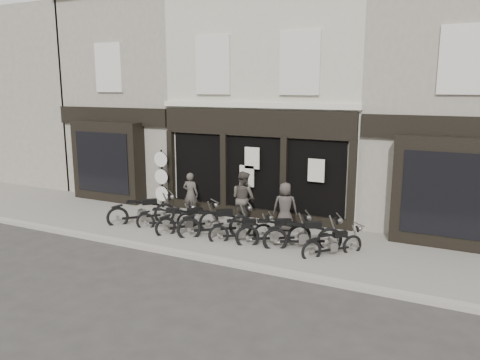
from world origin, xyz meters
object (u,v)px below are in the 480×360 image
at_px(motorcycle_1, 167,220).
at_px(man_left, 191,194).
at_px(man_centre, 243,198).
at_px(motorcycle_7, 333,246).
at_px(man_right, 285,207).
at_px(advert_sign_post, 162,181).
at_px(motorcycle_2, 188,222).
at_px(motorcycle_5, 274,234).
at_px(motorcycle_3, 216,225).
at_px(motorcycle_4, 242,232).
at_px(motorcycle_6, 304,237).
at_px(motorcycle_0, 142,213).

distance_m(motorcycle_1, man_left, 1.70).
bearing_deg(man_centre, motorcycle_7, 177.62).
distance_m(man_right, advert_sign_post, 5.29).
height_order(motorcycle_1, motorcycle_2, motorcycle_2).
distance_m(motorcycle_2, motorcycle_7, 4.71).
xyz_separation_m(motorcycle_1, man_left, (-0.09, 1.62, 0.53)).
relative_size(motorcycle_5, man_right, 1.28).
height_order(motorcycle_3, man_centre, man_centre).
bearing_deg(motorcycle_7, motorcycle_4, 133.42).
distance_m(motorcycle_3, man_right, 2.29).
bearing_deg(motorcycle_4, man_centre, 81.86).
relative_size(motorcycle_6, man_centre, 1.15).
height_order(motorcycle_3, motorcycle_4, motorcycle_3).
bearing_deg(motorcycle_5, advert_sign_post, 128.84).
xyz_separation_m(motorcycle_4, motorcycle_5, (1.01, 0.11, 0.05)).
bearing_deg(motorcycle_3, motorcycle_7, -37.35).
bearing_deg(motorcycle_3, man_centre, 43.32).
relative_size(motorcycle_3, man_centre, 1.11).
xyz_separation_m(motorcycle_3, man_centre, (0.24, 1.43, 0.58)).
xyz_separation_m(motorcycle_1, motorcycle_6, (4.69, 0.10, 0.06)).
bearing_deg(man_left, motorcycle_3, 131.47).
relative_size(motorcycle_0, motorcycle_4, 1.05).
height_order(motorcycle_0, motorcycle_1, motorcycle_0).
bearing_deg(advert_sign_post, man_left, -17.78).
xyz_separation_m(motorcycle_0, motorcycle_5, (4.89, -0.09, -0.01)).
bearing_deg(motorcycle_5, motorcycle_3, 150.83).
relative_size(motorcycle_0, motorcycle_3, 0.91).
distance_m(motorcycle_0, man_left, 1.86).
height_order(motorcycle_3, motorcycle_6, motorcycle_3).
distance_m(motorcycle_6, man_centre, 2.93).
bearing_deg(motorcycle_0, motorcycle_4, -49.05).
bearing_deg(motorcycle_1, motorcycle_6, -26.45).
xyz_separation_m(motorcycle_1, motorcycle_2, (0.87, -0.04, 0.04)).
relative_size(man_left, man_centre, 0.85).
xyz_separation_m(man_right, advert_sign_post, (-5.25, 0.64, 0.24)).
distance_m(motorcycle_6, man_left, 5.03).
distance_m(motorcycle_1, motorcycle_4, 2.81).
relative_size(motorcycle_0, motorcycle_5, 0.91).
xyz_separation_m(motorcycle_1, motorcycle_7, (5.59, -0.04, -0.01)).
distance_m(motorcycle_1, motorcycle_5, 3.82).
xyz_separation_m(motorcycle_0, motorcycle_4, (3.88, -0.19, -0.06)).
distance_m(motorcycle_2, motorcycle_4, 1.93).
bearing_deg(man_centre, motorcycle_5, 160.92).
relative_size(motorcycle_7, advert_sign_post, 0.66).
relative_size(motorcycle_6, man_left, 1.35).
bearing_deg(motorcycle_3, motorcycle_2, 142.62).
height_order(motorcycle_0, motorcycle_2, motorcycle_0).
bearing_deg(motorcycle_0, motorcycle_5, -47.21).
bearing_deg(motorcycle_3, man_left, 102.83).
bearing_deg(man_left, motorcycle_6, 153.68).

